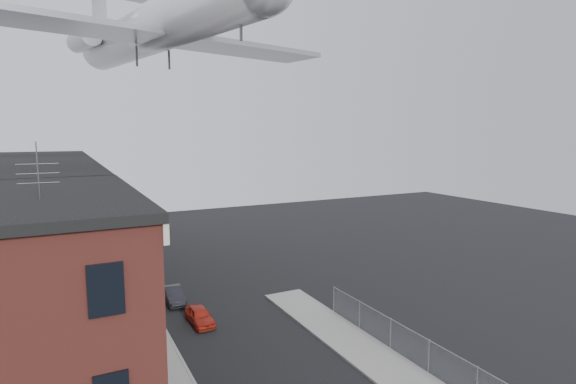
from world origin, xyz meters
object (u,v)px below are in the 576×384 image
Objects in this scene: utility_pole at (133,256)px; car_mid at (173,295)px; car_far at (136,254)px; car_near at (200,316)px; airplane at (154,28)px; street_tree at (120,241)px.

utility_pole is 5.94m from car_mid.
car_mid is 12.86m from car_far.
car_mid is at bearing 96.42° from car_near.
airplane is (-0.08, 2.96, 19.49)m from car_mid.
utility_pole reaches higher than car_mid.
utility_pole is 0.31× the size of airplane.
utility_pole reaches higher than car_far.
street_tree is at bearing 104.65° from car_near.
street_tree is at bearing 112.24° from car_mid.
airplane is at bearing 62.82° from utility_pole.
car_near is at bearing -84.20° from airplane.
street_tree is (0.33, 9.92, -1.22)m from utility_pole.
car_far is (2.41, 15.81, -4.06)m from utility_pole.
car_far is at bearing 92.38° from car_near.
utility_pole is at bearing -117.18° from airplane.
street_tree is 8.03m from car_mid.
car_far is 0.14× the size of airplane.
street_tree is 0.18× the size of airplane.
street_tree is 1.58× the size of car_near.
car_mid is at bearing -68.16° from street_tree.
utility_pole is 2.14× the size of car_far.
car_far is at bearing 81.34° from utility_pole.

